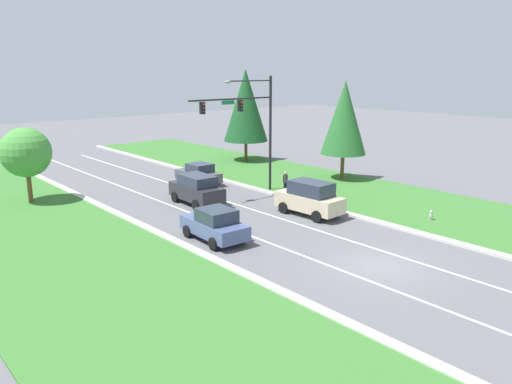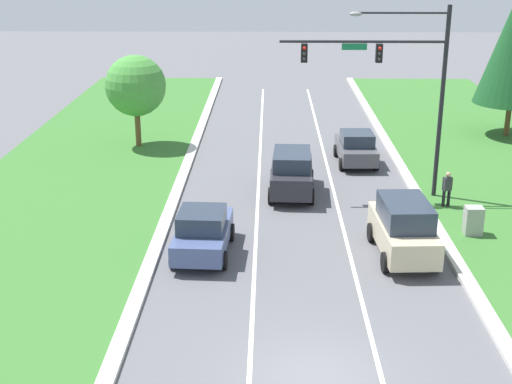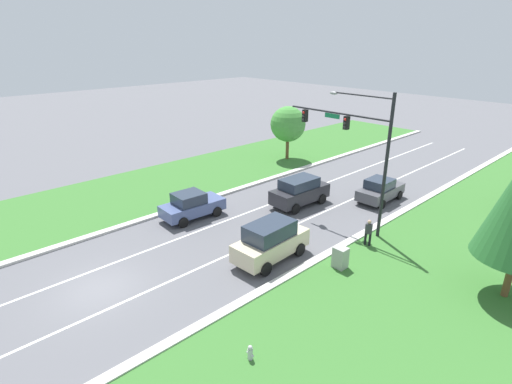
{
  "view_description": "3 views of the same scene",
  "coord_description": "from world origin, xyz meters",
  "px_view_note": "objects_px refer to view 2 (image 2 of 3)",
  "views": [
    {
      "loc": [
        -19.06,
        -13.06,
        9.14
      ],
      "look_at": [
        0.66,
        9.79,
        1.71
      ],
      "focal_mm": 35.0,
      "sensor_mm": 36.0,
      "label": 1
    },
    {
      "loc": [
        -1.31,
        -16.65,
        11.18
      ],
      "look_at": [
        -1.82,
        11.02,
        1.49
      ],
      "focal_mm": 50.0,
      "sensor_mm": 36.0,
      "label": 2
    },
    {
      "loc": [
        17.24,
        -5.69,
        11.44
      ],
      "look_at": [
        -2.28,
        12.64,
        1.08
      ],
      "focal_mm": 28.0,
      "sensor_mm": 36.0,
      "label": 3
    }
  ],
  "objects_px": {
    "traffic_signal_mast": "(399,74)",
    "slate_blue_sedan": "(203,232)",
    "oak_near_left_tree": "(136,86)",
    "champagne_suv": "(404,228)",
    "graphite_sedan": "(356,148)",
    "pedestrian": "(447,188)",
    "charcoal_suv": "(292,172)",
    "utility_cabinet": "(473,221)"
  },
  "relations": [
    {
      "from": "charcoal_suv",
      "to": "oak_near_left_tree",
      "type": "xyz_separation_m",
      "value": [
        -8.62,
        8.06,
        2.48
      ]
    },
    {
      "from": "champagne_suv",
      "to": "utility_cabinet",
      "type": "xyz_separation_m",
      "value": [
        3.18,
        2.02,
        -0.52
      ]
    },
    {
      "from": "oak_near_left_tree",
      "to": "utility_cabinet",
      "type": "bearing_deg",
      "value": -39.54
    },
    {
      "from": "slate_blue_sedan",
      "to": "traffic_signal_mast",
      "type": "bearing_deg",
      "value": 41.87
    },
    {
      "from": "graphite_sedan",
      "to": "charcoal_suv",
      "type": "xyz_separation_m",
      "value": [
        -3.58,
        -5.0,
        0.21
      ]
    },
    {
      "from": "traffic_signal_mast",
      "to": "champagne_suv",
      "type": "bearing_deg",
      "value": -95.64
    },
    {
      "from": "graphite_sedan",
      "to": "slate_blue_sedan",
      "type": "xyz_separation_m",
      "value": [
        -7.13,
        -11.96,
        0.03
      ]
    },
    {
      "from": "slate_blue_sedan",
      "to": "charcoal_suv",
      "type": "height_order",
      "value": "charcoal_suv"
    },
    {
      "from": "traffic_signal_mast",
      "to": "graphite_sedan",
      "type": "height_order",
      "value": "traffic_signal_mast"
    },
    {
      "from": "slate_blue_sedan",
      "to": "oak_near_left_tree",
      "type": "xyz_separation_m",
      "value": [
        -5.08,
        15.01,
        2.66
      ]
    },
    {
      "from": "traffic_signal_mast",
      "to": "slate_blue_sedan",
      "type": "bearing_deg",
      "value": -140.87
    },
    {
      "from": "charcoal_suv",
      "to": "oak_near_left_tree",
      "type": "height_order",
      "value": "oak_near_left_tree"
    },
    {
      "from": "graphite_sedan",
      "to": "utility_cabinet",
      "type": "relative_size",
      "value": 3.4
    },
    {
      "from": "graphite_sedan",
      "to": "slate_blue_sedan",
      "type": "distance_m",
      "value": 13.92
    },
    {
      "from": "traffic_signal_mast",
      "to": "utility_cabinet",
      "type": "relative_size",
      "value": 7.05
    },
    {
      "from": "traffic_signal_mast",
      "to": "champagne_suv",
      "type": "relative_size",
      "value": 1.89
    },
    {
      "from": "graphite_sedan",
      "to": "pedestrian",
      "type": "height_order",
      "value": "graphite_sedan"
    },
    {
      "from": "oak_near_left_tree",
      "to": "charcoal_suv",
      "type": "bearing_deg",
      "value": -43.06
    },
    {
      "from": "oak_near_left_tree",
      "to": "pedestrian",
      "type": "bearing_deg",
      "value": -32.52
    },
    {
      "from": "charcoal_suv",
      "to": "champagne_suv",
      "type": "distance_m",
      "value": 8.03
    },
    {
      "from": "oak_near_left_tree",
      "to": "champagne_suv",
      "type": "bearing_deg",
      "value": -50.05
    },
    {
      "from": "slate_blue_sedan",
      "to": "champagne_suv",
      "type": "xyz_separation_m",
      "value": [
        7.52,
        -0.02,
        0.23
      ]
    },
    {
      "from": "utility_cabinet",
      "to": "oak_near_left_tree",
      "type": "relative_size",
      "value": 0.23
    },
    {
      "from": "utility_cabinet",
      "to": "traffic_signal_mast",
      "type": "bearing_deg",
      "value": 118.39
    },
    {
      "from": "traffic_signal_mast",
      "to": "charcoal_suv",
      "type": "bearing_deg",
      "value": 176.28
    },
    {
      "from": "charcoal_suv",
      "to": "pedestrian",
      "type": "distance_m",
      "value": 7.05
    },
    {
      "from": "traffic_signal_mast",
      "to": "charcoal_suv",
      "type": "xyz_separation_m",
      "value": [
        -4.63,
        0.3,
        -4.65
      ]
    },
    {
      "from": "utility_cabinet",
      "to": "graphite_sedan",
      "type": "bearing_deg",
      "value": 109.71
    },
    {
      "from": "traffic_signal_mast",
      "to": "slate_blue_sedan",
      "type": "xyz_separation_m",
      "value": [
        -8.18,
        -6.65,
        -4.83
      ]
    },
    {
      "from": "graphite_sedan",
      "to": "charcoal_suv",
      "type": "distance_m",
      "value": 6.15
    },
    {
      "from": "slate_blue_sedan",
      "to": "oak_near_left_tree",
      "type": "relative_size",
      "value": 0.82
    },
    {
      "from": "champagne_suv",
      "to": "graphite_sedan",
      "type": "bearing_deg",
      "value": 89.16
    },
    {
      "from": "pedestrian",
      "to": "traffic_signal_mast",
      "type": "bearing_deg",
      "value": -53.57
    },
    {
      "from": "utility_cabinet",
      "to": "champagne_suv",
      "type": "bearing_deg",
      "value": -147.63
    },
    {
      "from": "graphite_sedan",
      "to": "champagne_suv",
      "type": "distance_m",
      "value": 11.99
    },
    {
      "from": "traffic_signal_mast",
      "to": "utility_cabinet",
      "type": "xyz_separation_m",
      "value": [
        2.52,
        -4.66,
        -5.11
      ]
    },
    {
      "from": "graphite_sedan",
      "to": "utility_cabinet",
      "type": "distance_m",
      "value": 10.59
    },
    {
      "from": "pedestrian",
      "to": "oak_near_left_tree",
      "type": "relative_size",
      "value": 0.32
    },
    {
      "from": "traffic_signal_mast",
      "to": "champagne_suv",
      "type": "xyz_separation_m",
      "value": [
        -0.66,
        -6.68,
        -4.6
      ]
    },
    {
      "from": "traffic_signal_mast",
      "to": "pedestrian",
      "type": "height_order",
      "value": "traffic_signal_mast"
    },
    {
      "from": "utility_cabinet",
      "to": "slate_blue_sedan",
      "type": "bearing_deg",
      "value": -169.45
    },
    {
      "from": "pedestrian",
      "to": "graphite_sedan",
      "type": "bearing_deg",
      "value": -83.89
    }
  ]
}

